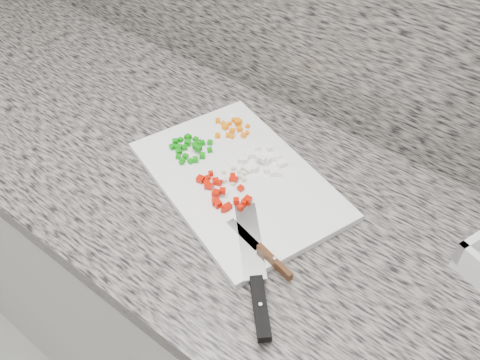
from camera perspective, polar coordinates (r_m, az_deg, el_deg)
The scene contains 10 objects.
cabinet at distance 1.42m, azimuth 0.72°, elevation -14.95°, with size 3.92×0.62×0.86m, color silver.
countertop at distance 1.05m, azimuth 0.94°, elevation -2.50°, with size 3.96×0.64×0.04m, color slate.
cutting_board at distance 1.06m, azimuth -0.17°, elevation 0.03°, with size 0.42×0.28×0.01m, color white.
carrot_pile at distance 1.17m, azimuth -0.78°, elevation 5.67°, with size 0.09×0.08×0.02m.
onion_pile at distance 1.08m, azimuth 2.47°, elevation 1.98°, with size 0.10×0.09×0.02m.
green_pepper_pile at distance 1.12m, azimuth -5.43°, elevation 3.42°, with size 0.09×0.09×0.02m.
red_pepper_pile at distance 1.02m, azimuth -1.93°, elevation -1.26°, with size 0.12×0.09×0.02m.
garlic_pile at distance 1.05m, azimuth -0.46°, elevation 0.45°, with size 0.05×0.06×0.01m.
chef_knife at distance 0.89m, azimuth 1.76°, elevation -10.87°, with size 0.22×0.22×0.02m.
paring_knife at distance 0.92m, azimuth 2.83°, elevation -7.96°, with size 0.16×0.05×0.02m.
Camera 1 is at (0.43, 0.87, 1.65)m, focal length 40.00 mm.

